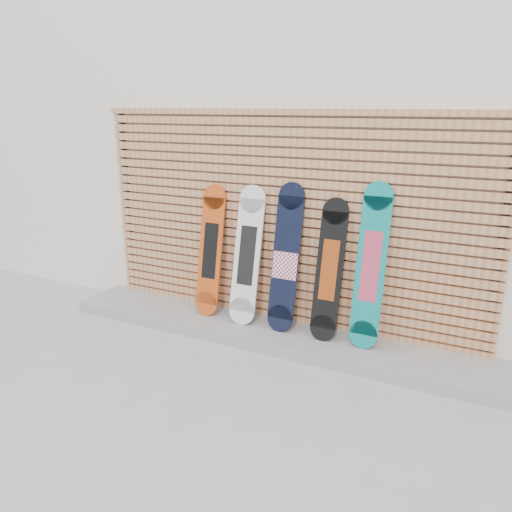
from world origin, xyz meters
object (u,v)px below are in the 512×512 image
Objects in this scene: snowboard_1 at (247,256)px; snowboard_2 at (286,259)px; snowboard_4 at (371,267)px; snowboard_0 at (211,251)px; snowboard_3 at (329,270)px.

snowboard_2 is at bearing 1.12° from snowboard_1.
snowboard_2 is 0.96× the size of snowboard_4.
snowboard_0 is 0.88m from snowboard_2.
snowboard_2 reaches higher than snowboard_0.
snowboard_0 is at bearing 179.88° from snowboard_4.
snowboard_1 is 0.96× the size of snowboard_2.
snowboard_3 is (0.88, 0.01, -0.03)m from snowboard_1.
snowboard_2 reaches higher than snowboard_3.
snowboard_4 is (0.39, 0.01, 0.09)m from snowboard_3.
snowboard_1 is 1.04× the size of snowboard_3.
snowboard_4 is at bearing 0.72° from snowboard_1.
snowboard_1 is 0.43m from snowboard_2.
snowboard_4 is (0.85, 0.01, 0.04)m from snowboard_2.
snowboard_2 is 1.08× the size of snowboard_3.
snowboard_1 is 1.28m from snowboard_4.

